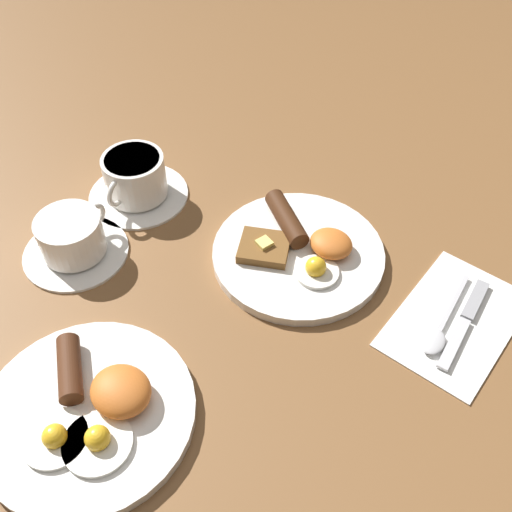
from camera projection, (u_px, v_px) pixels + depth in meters
name	position (u px, v px, depth m)	size (l,w,h in m)	color
ground_plane	(298.00, 257.00, 0.88)	(3.00, 3.00, 0.00)	brown
breakfast_plate_near	(299.00, 251.00, 0.88)	(0.25, 0.25, 0.04)	white
breakfast_plate_far	(90.00, 410.00, 0.70)	(0.26, 0.26, 0.05)	white
teacup_near	(135.00, 180.00, 0.95)	(0.16, 0.16, 0.08)	white
teacup_far	(72.00, 239.00, 0.87)	(0.15, 0.15, 0.07)	white
napkin	(455.00, 320.00, 0.81)	(0.14, 0.21, 0.01)	white
knife	(467.00, 318.00, 0.80)	(0.04, 0.16, 0.01)	silver
spoon	(438.00, 332.00, 0.78)	(0.04, 0.16, 0.01)	silver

